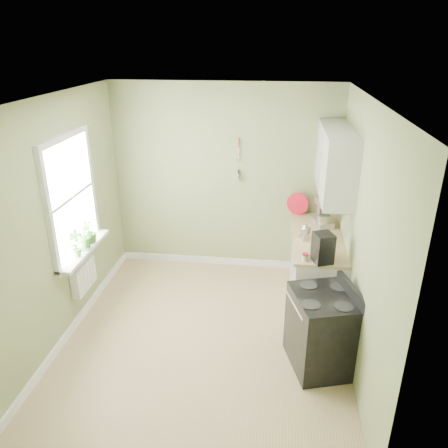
# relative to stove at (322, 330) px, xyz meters

# --- Properties ---
(floor) EXTENTS (3.20, 3.60, 0.02)m
(floor) POSITION_rel_stove_xyz_m (-1.28, 0.31, -0.44)
(floor) COLOR tan
(floor) RESTS_ON ground
(ceiling) EXTENTS (3.20, 3.60, 0.02)m
(ceiling) POSITION_rel_stove_xyz_m (-1.28, 0.31, 2.28)
(ceiling) COLOR white
(ceiling) RESTS_ON wall_back
(wall_back) EXTENTS (3.20, 0.02, 2.70)m
(wall_back) POSITION_rel_stove_xyz_m (-1.28, 2.12, 0.92)
(wall_back) COLOR #8C9767
(wall_back) RESTS_ON floor
(wall_left) EXTENTS (0.02, 3.60, 2.70)m
(wall_left) POSITION_rel_stove_xyz_m (-2.89, 0.31, 0.92)
(wall_left) COLOR #8C9767
(wall_left) RESTS_ON floor
(wall_right) EXTENTS (0.02, 3.60, 2.70)m
(wall_right) POSITION_rel_stove_xyz_m (0.33, 0.31, 0.92)
(wall_right) COLOR #8C9767
(wall_right) RESTS_ON floor
(base_cabinets) EXTENTS (0.60, 1.60, 0.87)m
(base_cabinets) POSITION_rel_stove_xyz_m (0.02, 1.31, 0.00)
(base_cabinets) COLOR silver
(base_cabinets) RESTS_ON floor
(countertop) EXTENTS (0.64, 1.60, 0.04)m
(countertop) POSITION_rel_stove_xyz_m (0.01, 1.31, 0.46)
(countertop) COLOR tan
(countertop) RESTS_ON base_cabinets
(upper_cabinets) EXTENTS (0.35, 1.40, 0.80)m
(upper_cabinets) POSITION_rel_stove_xyz_m (0.15, 1.41, 1.42)
(upper_cabinets) COLOR silver
(upper_cabinets) RESTS_ON wall_right
(window) EXTENTS (0.06, 1.14, 1.44)m
(window) POSITION_rel_stove_xyz_m (-2.86, 0.61, 1.12)
(window) COLOR white
(window) RESTS_ON wall_left
(window_sill) EXTENTS (0.18, 1.14, 0.04)m
(window_sill) POSITION_rel_stove_xyz_m (-2.79, 0.61, 0.45)
(window_sill) COLOR white
(window_sill) RESTS_ON wall_left
(radiator) EXTENTS (0.12, 0.50, 0.35)m
(radiator) POSITION_rel_stove_xyz_m (-2.82, 0.56, 0.12)
(radiator) COLOR white
(radiator) RESTS_ON wall_left
(wall_utensils) EXTENTS (0.02, 0.14, 0.58)m
(wall_utensils) POSITION_rel_stove_xyz_m (-1.08, 2.09, 1.13)
(wall_utensils) COLOR tan
(wall_utensils) RESTS_ON wall_back
(stove) EXTENTS (0.78, 0.83, 0.96)m
(stove) POSITION_rel_stove_xyz_m (0.00, 0.00, 0.00)
(stove) COLOR black
(stove) RESTS_ON floor
(stand_mixer) EXTENTS (0.29, 0.37, 0.41)m
(stand_mixer) POSITION_rel_stove_xyz_m (0.09, 1.66, 0.65)
(stand_mixer) COLOR #B2B2B7
(stand_mixer) RESTS_ON countertop
(kettle) EXTENTS (0.20, 0.12, 0.20)m
(kettle) POSITION_rel_stove_xyz_m (-0.17, 1.17, 0.58)
(kettle) COLOR silver
(kettle) RESTS_ON countertop
(coffee_maker) EXTENTS (0.26, 0.27, 0.34)m
(coffee_maker) POSITION_rel_stove_xyz_m (0.00, 0.61, 0.64)
(coffee_maker) COLOR black
(coffee_maker) RESTS_ON countertop
(red_tray) EXTENTS (0.32, 0.14, 0.31)m
(red_tray) POSITION_rel_stove_xyz_m (-0.23, 2.03, 0.64)
(red_tray) COLOR maroon
(red_tray) RESTS_ON countertop
(jar) EXTENTS (0.08, 0.08, 0.08)m
(jar) POSITION_rel_stove_xyz_m (-0.18, 0.61, 0.52)
(jar) COLOR #BAB292
(jar) RESTS_ON countertop
(plant_a) EXTENTS (0.20, 0.17, 0.33)m
(plant_a) POSITION_rel_stove_xyz_m (-2.78, 0.41, 0.64)
(plant_a) COLOR #3F762B
(plant_a) RESTS_ON window_sill
(plant_b) EXTENTS (0.21, 0.23, 0.33)m
(plant_b) POSITION_rel_stove_xyz_m (-2.78, 0.66, 0.63)
(plant_b) COLOR #3F762B
(plant_b) RESTS_ON window_sill
(plant_c) EXTENTS (0.22, 0.22, 0.30)m
(plant_c) POSITION_rel_stove_xyz_m (-2.78, 0.79, 0.62)
(plant_c) COLOR #3F762B
(plant_c) RESTS_ON window_sill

